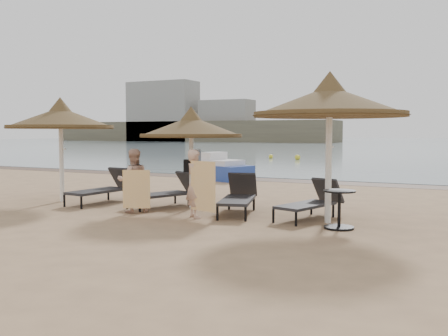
# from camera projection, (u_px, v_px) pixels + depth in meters

# --- Properties ---
(ground) EXTENTS (160.00, 160.00, 0.00)m
(ground) POSITION_uv_depth(u_px,v_px,m) (168.00, 217.00, 11.62)
(ground) COLOR #9F7B57
(ground) RESTS_ON ground
(sea) EXTENTS (200.00, 140.00, 0.03)m
(sea) POSITION_uv_depth(u_px,v_px,m) (428.00, 143.00, 83.14)
(sea) COLOR slate
(sea) RESTS_ON ground
(wet_sand_strip) EXTENTS (200.00, 1.60, 0.01)m
(wet_sand_strip) POSITION_uv_depth(u_px,v_px,m) (295.00, 181.00, 20.02)
(wet_sand_strip) COLOR brown
(wet_sand_strip) RESTS_ON ground
(far_shore) EXTENTS (150.00, 54.80, 12.00)m
(far_shore) POSITION_uv_depth(u_px,v_px,m) (282.00, 127.00, 92.08)
(far_shore) COLOR brown
(far_shore) RESTS_ON ground
(palapa_left) EXTENTS (2.97, 2.97, 2.94)m
(palapa_left) POSITION_uv_depth(u_px,v_px,m) (60.00, 119.00, 13.97)
(palapa_left) COLOR white
(palapa_left) RESTS_ON ground
(palapa_center) EXTENTS (2.64, 2.64, 2.62)m
(palapa_center) POSITION_uv_depth(u_px,v_px,m) (191.00, 127.00, 12.72)
(palapa_center) COLOR white
(palapa_center) RESTS_ON ground
(palapa_right) EXTENTS (3.30, 3.30, 3.27)m
(palapa_right) POSITION_uv_depth(u_px,v_px,m) (329.00, 102.00, 10.65)
(palapa_right) COLOR white
(palapa_right) RESTS_ON ground
(lounger_far_left) EXTENTS (0.91, 2.18, 0.95)m
(lounger_far_left) POSITION_uv_depth(u_px,v_px,m) (105.00, 187.00, 13.88)
(lounger_far_left) COLOR black
(lounger_far_left) RESTS_ON ground
(lounger_near_left) EXTENTS (1.37, 2.11, 0.90)m
(lounger_near_left) POSITION_uv_depth(u_px,v_px,m) (169.00, 191.00, 13.19)
(lounger_near_left) COLOR black
(lounger_near_left) RESTS_ON ground
(lounger_near_right) EXTENTS (1.26, 2.21, 0.94)m
(lounger_near_right) POSITION_uv_depth(u_px,v_px,m) (239.00, 196.00, 12.14)
(lounger_near_right) COLOR black
(lounger_near_right) RESTS_ON ground
(lounger_far_right) EXTENTS (1.20, 2.08, 0.89)m
(lounger_far_right) POSITION_uv_depth(u_px,v_px,m) (312.00, 201.00, 11.38)
(lounger_far_right) COLOR black
(lounger_far_right) RESTS_ON ground
(side_table) EXTENTS (0.65, 0.65, 0.79)m
(side_table) POSITION_uv_depth(u_px,v_px,m) (339.00, 211.00, 10.16)
(side_table) COLOR black
(side_table) RESTS_ON ground
(person_left) EXTENTS (0.98, 0.97, 1.81)m
(person_left) POSITION_uv_depth(u_px,v_px,m) (133.00, 176.00, 12.17)
(person_left) COLOR tan
(person_left) RESTS_ON ground
(person_right) EXTENTS (1.00, 0.96, 1.83)m
(person_right) POSITION_uv_depth(u_px,v_px,m) (195.00, 178.00, 11.41)
(person_right) COLOR tan
(person_right) RESTS_ON ground
(towel_left) EXTENTS (0.60, 0.29, 0.91)m
(towel_left) POSITION_uv_depth(u_px,v_px,m) (136.00, 189.00, 11.72)
(towel_left) COLOR orange
(towel_left) RESTS_ON ground
(towel_right) EXTENTS (0.76, 0.26, 1.11)m
(towel_right) POSITION_uv_depth(u_px,v_px,m) (203.00, 186.00, 11.04)
(towel_right) COLOR orange
(towel_right) RESTS_ON ground
(bag_patterned) EXTENTS (0.32, 0.11, 0.40)m
(bag_patterned) POSITION_uv_depth(u_px,v_px,m) (195.00, 157.00, 12.94)
(bag_patterned) COLOR silver
(bag_patterned) RESTS_ON ground
(bag_dark) EXTENTS (0.24, 0.09, 0.33)m
(bag_dark) POSITION_uv_depth(u_px,v_px,m) (188.00, 166.00, 12.65)
(bag_dark) COLOR black
(bag_dark) RESTS_ON ground
(pedal_boat) EXTENTS (2.75, 2.13, 1.13)m
(pedal_boat) POSITION_uv_depth(u_px,v_px,m) (221.00, 169.00, 20.56)
(pedal_boat) COLOR #26419B
(pedal_boat) RESTS_ON ground
(buoy_left) EXTENTS (0.32, 0.32, 0.32)m
(buoy_left) POSITION_uv_depth(u_px,v_px,m) (271.00, 156.00, 36.45)
(buoy_left) COLOR yellow
(buoy_left) RESTS_ON ground
(buoy_extra) EXTENTS (0.38, 0.38, 0.38)m
(buoy_extra) POSITION_uv_depth(u_px,v_px,m) (298.00, 157.00, 34.53)
(buoy_extra) COLOR yellow
(buoy_extra) RESTS_ON ground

